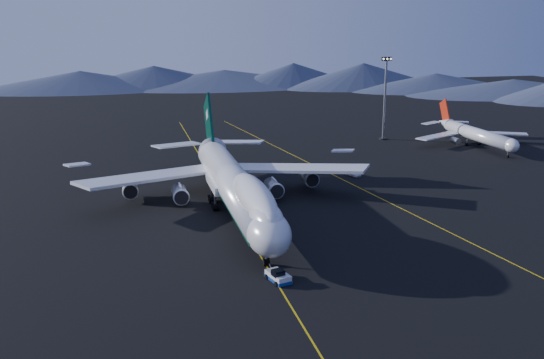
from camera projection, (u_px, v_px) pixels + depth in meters
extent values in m
plane|color=black|center=(234.00, 213.00, 115.32)|extent=(500.00, 500.00, 0.00)
cube|color=gold|center=(234.00, 213.00, 115.32)|extent=(0.25, 220.00, 0.01)
cube|color=gold|center=(362.00, 189.00, 131.64)|extent=(28.08, 198.09, 0.01)
cone|color=#3E4760|center=(80.00, 78.00, 321.83)|extent=(100.00, 100.00, 12.00)
cone|color=#3E4760|center=(224.00, 75.00, 340.36)|extent=(100.00, 100.00, 12.00)
cone|color=#3E4760|center=(363.00, 76.00, 334.21)|extent=(100.00, 100.00, 12.00)
cone|color=#3E4760|center=(514.00, 82.00, 304.05)|extent=(100.00, 100.00, 12.00)
cylinder|color=silver|center=(234.00, 184.00, 113.90)|extent=(6.50, 56.00, 6.50)
ellipsoid|color=silver|center=(268.00, 233.00, 87.60)|extent=(6.50, 10.40, 6.50)
ellipsoid|color=silver|center=(254.00, 199.00, 95.89)|extent=(5.13, 25.16, 5.85)
cube|color=black|center=(272.00, 230.00, 85.41)|extent=(3.60, 1.61, 1.29)
cone|color=silver|center=(209.00, 146.00, 144.71)|extent=(6.50, 12.00, 6.50)
cube|color=#033427|center=(233.00, 188.00, 115.07)|extent=(6.24, 60.00, 1.10)
cube|color=silver|center=(229.00, 183.00, 119.35)|extent=(7.50, 13.00, 1.60)
cube|color=silver|center=(152.00, 176.00, 121.46)|extent=(30.62, 23.28, 2.83)
cube|color=silver|center=(292.00, 168.00, 128.16)|extent=(30.62, 23.28, 2.83)
cylinder|color=slate|center=(180.00, 193.00, 119.57)|extent=(2.90, 5.50, 2.90)
cylinder|color=slate|center=(130.00, 188.00, 123.48)|extent=(2.90, 5.50, 2.90)
cylinder|color=slate|center=(273.00, 187.00, 123.95)|extent=(2.90, 5.50, 2.90)
cylinder|color=slate|center=(308.00, 177.00, 132.25)|extent=(2.90, 5.50, 2.90)
cube|color=#033427|center=(209.00, 126.00, 142.50)|extent=(0.55, 14.11, 15.94)
cube|color=silver|center=(177.00, 145.00, 144.28)|extent=(12.39, 9.47, 0.98)
cube|color=silver|center=(239.00, 142.00, 147.74)|extent=(12.39, 9.47, 0.98)
cylinder|color=black|center=(266.00, 262.00, 90.28)|extent=(0.90, 1.10, 1.10)
cube|color=silver|center=(278.00, 276.00, 84.84)|extent=(3.10, 4.55, 1.04)
cube|color=navy|center=(278.00, 279.00, 84.94)|extent=(3.24, 4.75, 0.47)
cube|color=black|center=(278.00, 271.00, 84.65)|extent=(1.85, 1.85, 0.85)
cylinder|color=silver|center=(478.00, 135.00, 174.99)|extent=(3.77, 31.73, 3.77)
ellipsoid|color=silver|center=(511.00, 145.00, 160.08)|extent=(3.77, 5.27, 3.77)
cone|color=silver|center=(445.00, 123.00, 192.59)|extent=(3.77, 6.94, 3.77)
cube|color=silver|center=(438.00, 136.00, 177.56)|extent=(16.65, 11.24, 0.35)
cube|color=silver|center=(498.00, 133.00, 182.13)|extent=(16.65, 11.24, 0.35)
cylinder|color=slate|center=(456.00, 141.00, 176.56)|extent=(1.88, 3.47, 1.88)
cylinder|color=slate|center=(489.00, 139.00, 179.08)|extent=(1.88, 3.47, 1.88)
cube|color=#B22410|center=(445.00, 111.00, 192.10)|extent=(0.35, 6.76, 7.99)
imported|color=silver|center=(354.00, 174.00, 142.56)|extent=(2.96, 4.69, 1.21)
cylinder|color=black|center=(383.00, 139.00, 187.23)|extent=(2.32, 2.32, 0.39)
cylinder|color=slate|center=(385.00, 100.00, 184.23)|extent=(0.68, 0.68, 24.18)
cube|color=black|center=(387.00, 59.00, 181.09)|extent=(3.09, 0.77, 1.16)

